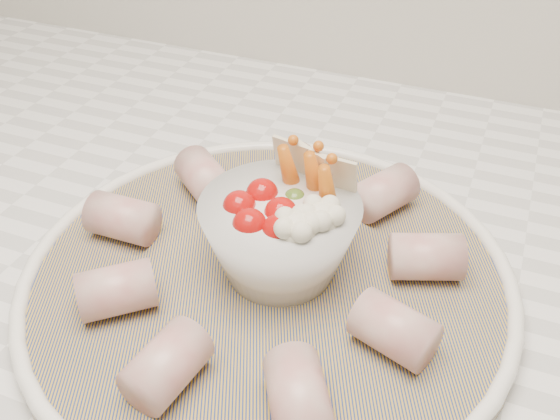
% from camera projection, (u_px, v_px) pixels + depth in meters
% --- Properties ---
extents(serving_platter, '(0.51, 0.51, 0.02)m').
position_uv_depth(serving_platter, '(268.00, 276.00, 0.49)').
color(serving_platter, navy).
rests_on(serving_platter, kitchen_counter).
extents(veggie_bowl, '(0.12, 0.12, 0.10)m').
position_uv_depth(veggie_bowl, '(282.00, 233.00, 0.47)').
color(veggie_bowl, white).
rests_on(veggie_bowl, serving_platter).
extents(cured_meat_rolls, '(0.30, 0.30, 0.04)m').
position_uv_depth(cured_meat_rolls, '(267.00, 255.00, 0.48)').
color(cured_meat_rolls, '#B25451').
rests_on(cured_meat_rolls, serving_platter).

